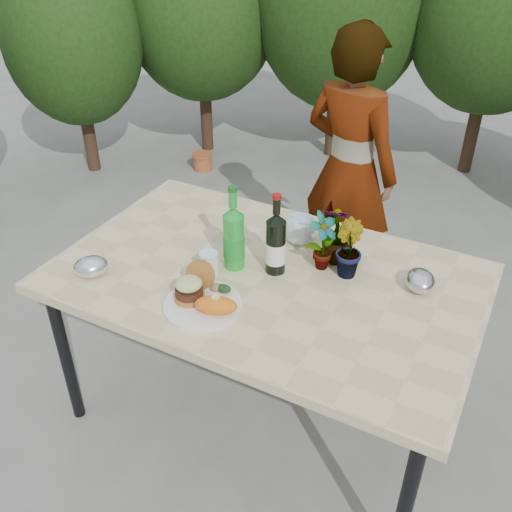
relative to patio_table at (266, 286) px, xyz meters
The scene contains 18 objects.
ground 0.69m from the patio_table, ahead, with size 80.00×80.00×0.00m, color slate.
patio_table is the anchor object (origin of this frame).
shrub_hedge 1.79m from the patio_table, 80.57° to the left, with size 6.83×4.99×2.15m.
dinner_plate 0.31m from the patio_table, 110.60° to the right, with size 0.28×0.28×0.01m, color white.
burger_stack 0.33m from the patio_table, 121.49° to the right, with size 0.11×0.16×0.11m.
sweet_potato 0.32m from the patio_table, 97.13° to the right, with size 0.15×0.08×0.06m, color orange.
grilled_veg 0.22m from the patio_table, 115.14° to the right, with size 0.08×0.05×0.03m.
wine_bottle 0.18m from the patio_table, 60.14° to the left, with size 0.08×0.08×0.33m.
sparkling_water 0.23m from the patio_table, behind, with size 0.08×0.08×0.34m.
plastic_cup 0.24m from the patio_table, 151.67° to the right, with size 0.07×0.07×0.10m, color white.
seedling_left 0.28m from the patio_table, 38.70° to the left, with size 0.13×0.08×0.24m, color #27591E.
seedling_mid 0.35m from the patio_table, 29.27° to the left, with size 0.12×0.10×0.22m, color #2E5D20.
seedling_right 0.34m from the patio_table, 47.84° to the left, with size 0.13×0.13×0.24m, color #27591E.
blue_bowl 0.29m from the patio_table, 85.68° to the left, with size 0.13×0.13×0.11m, color silver.
foil_packet_left 0.67m from the patio_table, 151.40° to the right, with size 0.13×0.11×0.08m, color silver.
foil_packet_right 0.58m from the patio_table, 18.22° to the left, with size 0.13×0.11×0.08m, color #BBBDC3.
person 1.04m from the patio_table, 92.42° to the left, with size 0.54×0.36×1.49m, color #A07350.
terracotta_pot 2.64m from the patio_table, 128.60° to the left, with size 0.17×0.17×0.14m.
Camera 1 is at (0.80, -1.58, 2.02)m, focal length 40.00 mm.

